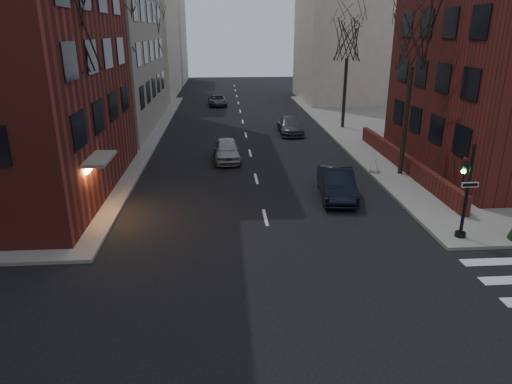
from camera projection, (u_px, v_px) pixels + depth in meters
low_wall_right at (403, 161)px, 28.60m from camera, size 0.35×16.00×1.00m
building_distant_la at (118, 25)px, 57.96m from camera, size 14.00×16.00×18.00m
building_distant_ra at (360, 33)px, 55.64m from camera, size 14.00×14.00×16.00m
building_distant_lb at (153, 39)px, 74.74m from camera, size 10.00×12.00×14.00m
traffic_signal at (465, 198)px, 18.69m from camera, size 0.76×0.44×4.00m
tree_left_a at (63, 28)px, 20.05m from camera, size 4.18×4.18×10.26m
tree_left_b at (120, 22)px, 31.17m from camera, size 4.40×4.40×10.80m
tree_left_c at (150, 34)px, 44.62m from camera, size 3.96×3.96×9.72m
tree_right_a at (415, 37)px, 25.15m from camera, size 3.96×3.96×9.72m
tree_right_b at (348, 40)px, 38.45m from camera, size 3.74×3.74×9.18m
streetlamp_near at (123, 99)px, 29.02m from camera, size 0.36×0.36×6.28m
streetlamp_far at (162, 72)px, 47.81m from camera, size 0.36×0.36×6.28m
parked_sedan at (337, 183)px, 24.01m from camera, size 2.17×4.92×1.57m
car_lane_silver at (227, 150)px, 30.79m from camera, size 1.91×4.40×1.48m
car_lane_gray at (290, 126)px, 38.86m from camera, size 2.02×4.81×1.38m
car_lane_far at (217, 100)px, 53.26m from camera, size 2.31×4.49×1.21m
sandwich_board at (374, 165)px, 28.05m from camera, size 0.52×0.62×0.84m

